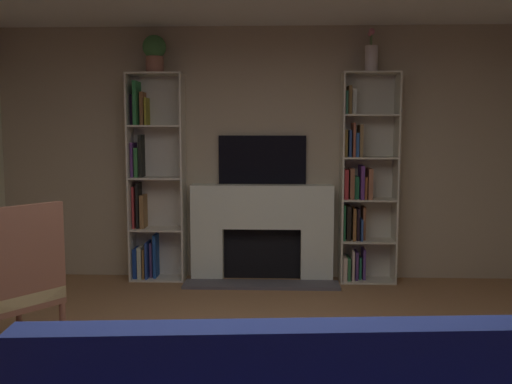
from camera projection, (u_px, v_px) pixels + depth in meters
The scene contains 8 objects.
wall_back_accent at pixel (262, 154), 5.97m from camera, with size 5.78×0.06×2.68m, color tan.
fireplace at pixel (262, 229), 5.90m from camera, with size 1.60×0.54×1.02m.
tv at pixel (262, 160), 5.91m from camera, with size 0.93×0.06×0.52m, color black.
bookshelf_left at pixel (152, 185), 5.91m from camera, with size 0.58×0.29×2.18m.
bookshelf_right at pixel (361, 186), 5.82m from camera, with size 0.58×0.30×2.18m.
potted_plant at pixel (154, 52), 5.71m from camera, with size 0.24×0.24×0.38m.
vase_with_flowers at pixel (371, 56), 5.64m from camera, with size 0.13×0.13×0.44m.
armchair at pixel (7, 285), 3.68m from camera, with size 0.87×0.86×1.11m.
Camera 1 is at (0.15, -2.84, 1.58)m, focal length 38.98 mm.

